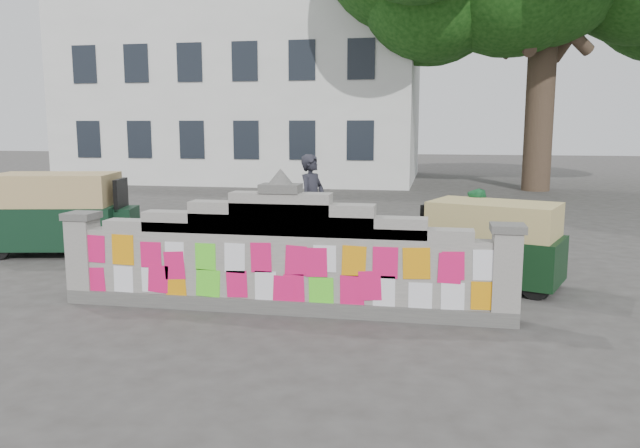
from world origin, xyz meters
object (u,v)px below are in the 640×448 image
at_px(cyclist_bike, 312,234).
at_px(rickshaw_right, 489,242).
at_px(cyclist_rider, 312,215).
at_px(pedestrian, 475,232).
at_px(rickshaw_left, 60,212).

bearing_deg(cyclist_bike, rickshaw_right, -89.06).
xyz_separation_m(cyclist_rider, pedestrian, (2.99, -0.55, -0.15)).
relative_size(pedestrian, rickshaw_left, 0.50).
height_order(cyclist_rider, pedestrian, cyclist_rider).
bearing_deg(rickshaw_left, pedestrian, -14.16).
bearing_deg(cyclist_rider, rickshaw_right, -89.06).
bearing_deg(cyclist_rider, rickshaw_left, 113.83).
height_order(pedestrian, rickshaw_right, pedestrian).
bearing_deg(cyclist_rider, cyclist_bike, -68.20).
relative_size(cyclist_rider, rickshaw_left, 0.59).
relative_size(cyclist_bike, cyclist_rider, 1.12).
xyz_separation_m(cyclist_bike, rickshaw_left, (-5.17, -0.18, 0.32)).
distance_m(rickshaw_left, rickshaw_right, 8.42).
relative_size(cyclist_rider, pedestrian, 1.19).
bearing_deg(pedestrian, cyclist_bike, -102.52).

